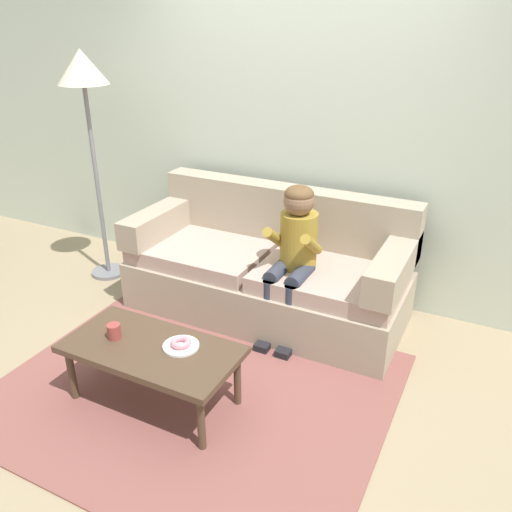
# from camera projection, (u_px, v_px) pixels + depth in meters

# --- Properties ---
(ground) EXTENTS (10.00, 10.00, 0.00)m
(ground) POSITION_uv_depth(u_px,v_px,m) (215.00, 368.00, 3.47)
(ground) COLOR #9E896B
(wall_back) EXTENTS (8.00, 0.10, 2.80)m
(wall_back) POSITION_uv_depth(u_px,v_px,m) (302.00, 119.00, 4.01)
(wall_back) COLOR beige
(wall_back) RESTS_ON ground
(area_rug) EXTENTS (2.33, 1.94, 0.01)m
(area_rug) POSITION_uv_depth(u_px,v_px,m) (195.00, 389.00, 3.26)
(area_rug) COLOR brown
(area_rug) RESTS_ON ground
(couch) EXTENTS (2.08, 0.90, 0.93)m
(couch) POSITION_uv_depth(u_px,v_px,m) (269.00, 271.00, 4.01)
(couch) COLOR tan
(couch) RESTS_ON ground
(coffee_table) EXTENTS (1.03, 0.52, 0.40)m
(coffee_table) POSITION_uv_depth(u_px,v_px,m) (152.00, 353.00, 3.02)
(coffee_table) COLOR #4C3828
(coffee_table) RESTS_ON ground
(person_child) EXTENTS (0.34, 0.58, 1.10)m
(person_child) POSITION_uv_depth(u_px,v_px,m) (294.00, 248.00, 3.59)
(person_child) COLOR olive
(person_child) RESTS_ON ground
(plate) EXTENTS (0.21, 0.21, 0.01)m
(plate) POSITION_uv_depth(u_px,v_px,m) (181.00, 346.00, 3.00)
(plate) COLOR white
(plate) RESTS_ON coffee_table
(donut) EXTENTS (0.17, 0.17, 0.04)m
(donut) POSITION_uv_depth(u_px,v_px,m) (181.00, 342.00, 2.99)
(donut) COLOR pink
(donut) RESTS_ON plate
(mug) EXTENTS (0.08, 0.08, 0.09)m
(mug) POSITION_uv_depth(u_px,v_px,m) (114.00, 331.00, 3.07)
(mug) COLOR #993D38
(mug) RESTS_ON coffee_table
(toy_controller) EXTENTS (0.23, 0.09, 0.05)m
(toy_controller) POSITION_uv_depth(u_px,v_px,m) (146.00, 339.00, 3.73)
(toy_controller) COLOR gold
(toy_controller) RESTS_ON ground
(floor_lamp) EXTENTS (0.39, 0.39, 1.90)m
(floor_lamp) POSITION_uv_depth(u_px,v_px,m) (84.00, 87.00, 4.04)
(floor_lamp) COLOR slate
(floor_lamp) RESTS_ON ground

